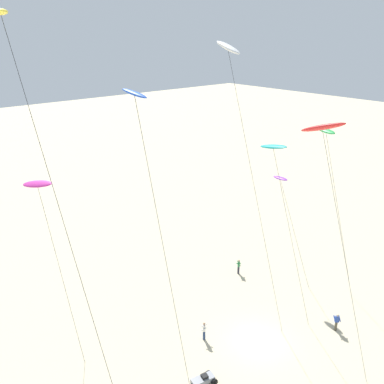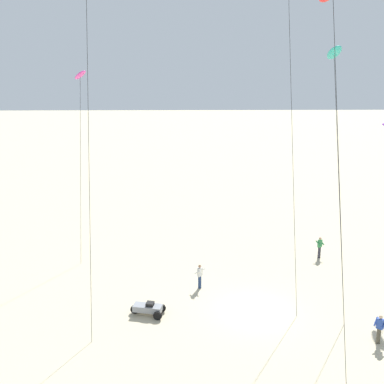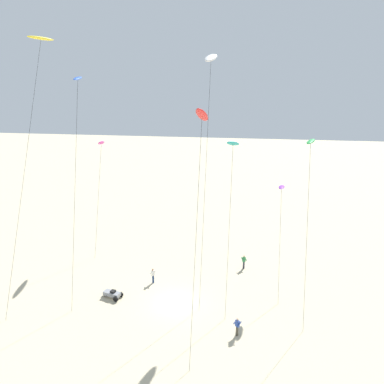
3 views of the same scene
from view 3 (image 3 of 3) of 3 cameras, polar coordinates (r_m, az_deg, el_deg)
The scene contains 13 objects.
ground_plane at distance 34.25m, azimuth -2.76°, elevation -18.27°, with size 260.00×260.00×0.00m, color beige.
kite_blue at distance 33.62m, azimuth -18.84°, elevation 16.76°, with size 0.82×6.24×21.07m.
kite_white at distance 34.50m, azimuth 3.24°, elevation 21.56°, with size 1.42×8.86×23.44m.
kite_teal at distance 31.37m, azimuth 6.98°, elevation 7.99°, with size 1.45×6.87×15.58m.
kite_yellow at distance 39.30m, azimuth -24.32°, elevation 22.23°, with size 1.67×12.18×24.90m.
kite_red at distance 25.83m, azimuth 1.70°, elevation 12.73°, with size 1.03×7.68×18.68m.
kite_green at distance 30.92m, azimuth 19.48°, elevation 7.71°, with size 1.25×6.02×15.77m.
kite_magenta at distance 43.66m, azimuth -15.15°, elevation 7.94°, with size 1.84×5.95×14.17m.
kite_purple at distance 34.81m, azimuth 14.94°, elevation 0.56°, with size 0.84×5.45×10.66m.
kite_flyer_nearest at distance 37.04m, azimuth -6.63°, elevation -13.85°, with size 0.73×0.73×1.67m.
kite_flyer_middle at distance 30.25m, azimuth 7.68°, elevation -21.62°, with size 0.73×0.72×1.67m.
kite_flyer_furthest at distance 39.95m, azimuth 8.78°, elevation -11.57°, with size 0.73×0.72×1.67m.
beach_buggy at distance 35.60m, azimuth -13.35°, elevation -16.45°, with size 2.13×1.23×0.82m.
Camera 3 is at (6.75, -27.44, 19.35)m, focal length 31.45 mm.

